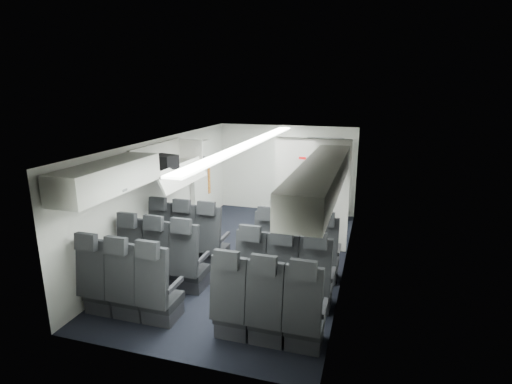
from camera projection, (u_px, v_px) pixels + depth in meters
The scene contains 14 objects.
cabin_shell at pixel (250, 199), 7.09m from camera, with size 3.41×6.01×2.16m.
seat_row_front at pixel (240, 248), 6.78m from camera, with size 3.33×0.56×1.24m.
seat_row_mid at pixel (221, 271), 5.95m from camera, with size 3.33×0.56×1.24m.
seat_row_rear at pixel (195, 301), 5.12m from camera, with size 3.33×0.56×1.24m.
overhead_bin_left_rear at pixel (107, 177), 5.44m from camera, with size 0.53×1.80×0.40m.
overhead_bin_left_front_open at pixel (168, 163), 7.10m from camera, with size 0.64×1.70×0.72m.
overhead_bin_right_rear at pixel (311, 193), 4.66m from camera, with size 0.53×1.80×0.40m.
overhead_bin_right_front at pixel (329, 165), 6.28m from camera, with size 0.53×1.70×0.40m.
bulkhead_partition at pixel (311, 194), 7.57m from camera, with size 1.40×0.15×2.13m.
galley_unit at pixel (323, 179), 9.39m from camera, with size 0.85×0.52×1.90m.
boarding_door at pixel (201, 182), 9.03m from camera, with size 0.12×1.27×1.86m.
flight_attendant at pixel (285, 193), 8.76m from camera, with size 0.58×0.38×1.58m, color black.
carry_on_bag at pixel (164, 162), 6.88m from camera, with size 0.42×0.29×0.25m, color black.
papers at pixel (293, 183), 8.59m from camera, with size 0.18×0.02×0.12m, color white.
Camera 1 is at (2.08, -6.50, 3.07)m, focal length 28.00 mm.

